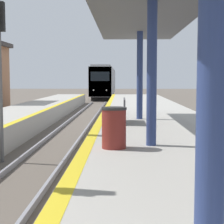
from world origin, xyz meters
The scene contains 3 objects.
train centered at (0.00, 53.50, 2.21)m, with size 2.71×22.86×4.34m.
trash_bin centered at (2.33, 7.93, 1.47)m, with size 0.61×0.61×0.99m.
bench centered at (2.50, 13.25, 1.46)m, with size 0.44×1.93×0.92m.
Camera 1 is at (2.52, -1.00, 2.64)m, focal length 60.00 mm.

